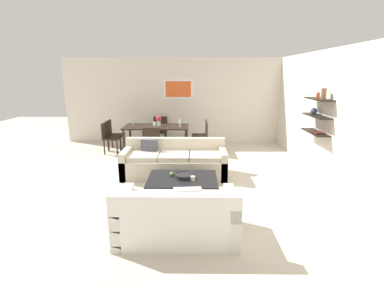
{
  "coord_description": "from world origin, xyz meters",
  "views": [
    {
      "loc": [
        0.32,
        -5.64,
        2.21
      ],
      "look_at": [
        0.24,
        0.2,
        0.75
      ],
      "focal_mm": 26.39,
      "sensor_mm": 36.0,
      "label": 1
    }
  ],
  "objects_px": {
    "wine_glass_right_far": "(180,121)",
    "wine_glass_head": "(158,119)",
    "wine_glass_left_far": "(133,122)",
    "dining_chair_right_far": "(202,133)",
    "dining_chair_right_near": "(203,136)",
    "decorative_bowl": "(185,176)",
    "dining_table": "(156,128)",
    "dining_chair_head": "(160,129)",
    "coffee_table": "(183,188)",
    "apple_on_coffee_table": "(172,174)",
    "dining_chair_left_near": "(109,136)",
    "sofa_beige": "(174,162)",
    "centerpiece_vase": "(159,120)",
    "wine_glass_foot": "(154,124)",
    "loveseat_white": "(177,217)",
    "dining_chair_foot": "(152,141)",
    "candle_jar": "(193,178)",
    "dining_chair_left_far": "(113,133)"
  },
  "relations": [
    {
      "from": "coffee_table",
      "to": "decorative_bowl",
      "type": "height_order",
      "value": "decorative_bowl"
    },
    {
      "from": "wine_glass_foot",
      "to": "centerpiece_vase",
      "type": "bearing_deg",
      "value": 81.08
    },
    {
      "from": "apple_on_coffee_table",
      "to": "dining_table",
      "type": "relative_size",
      "value": 0.04
    },
    {
      "from": "wine_glass_head",
      "to": "decorative_bowl",
      "type": "bearing_deg",
      "value": -75.25
    },
    {
      "from": "dining_chair_head",
      "to": "wine_glass_head",
      "type": "height_order",
      "value": "wine_glass_head"
    },
    {
      "from": "dining_chair_right_near",
      "to": "centerpiece_vase",
      "type": "bearing_deg",
      "value": 169.47
    },
    {
      "from": "dining_chair_right_near",
      "to": "wine_glass_left_far",
      "type": "bearing_deg",
      "value": 171.19
    },
    {
      "from": "wine_glass_right_far",
      "to": "wine_glass_head",
      "type": "bearing_deg",
      "value": 157.97
    },
    {
      "from": "decorative_bowl",
      "to": "dining_chair_left_near",
      "type": "xyz_separation_m",
      "value": [
        -2.26,
        2.97,
        0.08
      ]
    },
    {
      "from": "centerpiece_vase",
      "to": "dining_chair_left_far",
      "type": "bearing_deg",
      "value": 173.14
    },
    {
      "from": "decorative_bowl",
      "to": "dining_chair_head",
      "type": "bearing_deg",
      "value": 103.1
    },
    {
      "from": "wine_glass_left_far",
      "to": "dining_chair_left_far",
      "type": "bearing_deg",
      "value": 172.02
    },
    {
      "from": "loveseat_white",
      "to": "dining_chair_head",
      "type": "bearing_deg",
      "value": 99.39
    },
    {
      "from": "dining_chair_head",
      "to": "wine_glass_right_far",
      "type": "relative_size",
      "value": 4.62
    },
    {
      "from": "dining_chair_right_near",
      "to": "wine_glass_right_far",
      "type": "distance_m",
      "value": 0.81
    },
    {
      "from": "sofa_beige",
      "to": "dining_chair_left_far",
      "type": "bearing_deg",
      "value": 132.21
    },
    {
      "from": "wine_glass_foot",
      "to": "dining_chair_head",
      "type": "bearing_deg",
      "value": 90.0
    },
    {
      "from": "sofa_beige",
      "to": "wine_glass_right_far",
      "type": "distance_m",
      "value": 2.18
    },
    {
      "from": "decorative_bowl",
      "to": "dining_chair_right_far",
      "type": "xyz_separation_m",
      "value": [
        0.39,
        3.37,
        0.08
      ]
    },
    {
      "from": "wine_glass_left_far",
      "to": "dining_chair_right_far",
      "type": "bearing_deg",
      "value": 2.58
    },
    {
      "from": "dining_chair_foot",
      "to": "dining_chair_right_near",
      "type": "distance_m",
      "value": 1.48
    },
    {
      "from": "apple_on_coffee_table",
      "to": "wine_glass_right_far",
      "type": "relative_size",
      "value": 0.4
    },
    {
      "from": "candle_jar",
      "to": "dining_chair_left_far",
      "type": "distance_m",
      "value": 4.24
    },
    {
      "from": "dining_chair_head",
      "to": "wine_glass_left_far",
      "type": "distance_m",
      "value": 1.07
    },
    {
      "from": "wine_glass_right_far",
      "to": "dining_chair_foot",
      "type": "bearing_deg",
      "value": -125.3
    },
    {
      "from": "coffee_table",
      "to": "dining_table",
      "type": "distance_m",
      "value": 3.35
    },
    {
      "from": "decorative_bowl",
      "to": "dining_chair_right_near",
      "type": "relative_size",
      "value": 0.38
    },
    {
      "from": "sofa_beige",
      "to": "dining_chair_right_near",
      "type": "relative_size",
      "value": 2.57
    },
    {
      "from": "dining_chair_left_near",
      "to": "wine_glass_foot",
      "type": "distance_m",
      "value": 1.39
    },
    {
      "from": "candle_jar",
      "to": "wine_glass_left_far",
      "type": "relative_size",
      "value": 0.55
    },
    {
      "from": "dining_chair_left_near",
      "to": "wine_glass_left_far",
      "type": "xyz_separation_m",
      "value": [
        0.65,
        0.31,
        0.36
      ]
    },
    {
      "from": "apple_on_coffee_table",
      "to": "dining_table",
      "type": "height_order",
      "value": "dining_table"
    },
    {
      "from": "sofa_beige",
      "to": "dining_table",
      "type": "relative_size",
      "value": 1.23
    },
    {
      "from": "loveseat_white",
      "to": "dining_table",
      "type": "relative_size",
      "value": 0.89
    },
    {
      "from": "wine_glass_left_far",
      "to": "centerpiece_vase",
      "type": "height_order",
      "value": "centerpiece_vase"
    },
    {
      "from": "loveseat_white",
      "to": "decorative_bowl",
      "type": "bearing_deg",
      "value": 87.42
    },
    {
      "from": "wine_glass_left_far",
      "to": "coffee_table",
      "type": "bearing_deg",
      "value": -64.44
    },
    {
      "from": "dining_chair_head",
      "to": "coffee_table",
      "type": "bearing_deg",
      "value": -77.52
    },
    {
      "from": "candle_jar",
      "to": "apple_on_coffee_table",
      "type": "distance_m",
      "value": 0.44
    },
    {
      "from": "decorative_bowl",
      "to": "dining_table",
      "type": "distance_m",
      "value": 3.31
    },
    {
      "from": "loveseat_white",
      "to": "coffee_table",
      "type": "bearing_deg",
      "value": 89.21
    },
    {
      "from": "wine_glass_right_far",
      "to": "dining_chair_right_near",
      "type": "bearing_deg",
      "value": -25.78
    },
    {
      "from": "wine_glass_head",
      "to": "wine_glass_left_far",
      "type": "height_order",
      "value": "wine_glass_head"
    },
    {
      "from": "sofa_beige",
      "to": "dining_chair_head",
      "type": "xyz_separation_m",
      "value": [
        -0.66,
        2.84,
        0.21
      ]
    },
    {
      "from": "dining_chair_right_far",
      "to": "dining_chair_left_far",
      "type": "xyz_separation_m",
      "value": [
        -2.66,
        0.0,
        0.0
      ]
    },
    {
      "from": "coffee_table",
      "to": "dining_chair_foot",
      "type": "height_order",
      "value": "dining_chair_foot"
    },
    {
      "from": "candle_jar",
      "to": "dining_chair_head",
      "type": "bearing_deg",
      "value": 104.64
    },
    {
      "from": "dining_chair_right_far",
      "to": "centerpiece_vase",
      "type": "height_order",
      "value": "centerpiece_vase"
    },
    {
      "from": "loveseat_white",
      "to": "apple_on_coffee_table",
      "type": "xyz_separation_m",
      "value": [
        -0.18,
        1.38,
        0.12
      ]
    },
    {
      "from": "candle_jar",
      "to": "apple_on_coffee_table",
      "type": "bearing_deg",
      "value": 151.58
    }
  ]
}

